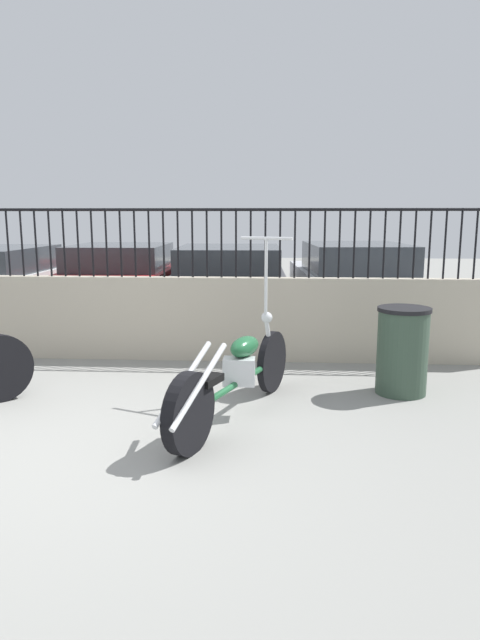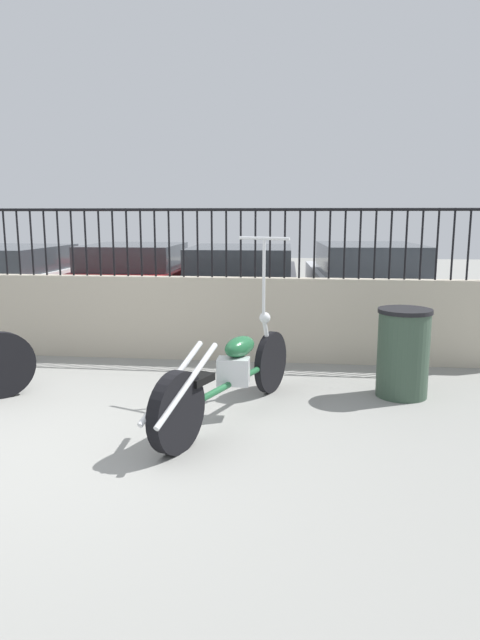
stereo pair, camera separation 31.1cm
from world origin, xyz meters
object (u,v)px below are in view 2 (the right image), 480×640
(car_red, at_px, (137,278))
(car_silver, at_px, (366,282))
(car_white, at_px, (18,279))
(car_dark_grey, at_px, (242,282))
(motorcycle_green, at_px, (224,378))
(trash_bin, at_px, (403,353))

(car_red, height_order, car_silver, car_silver)
(car_white, relative_size, car_red, 1.16)
(car_red, relative_size, car_dark_grey, 0.94)
(motorcycle_green, relative_size, car_white, 0.48)
(car_white, bearing_deg, motorcycle_green, -137.05)
(car_red, bearing_deg, car_dark_grey, -101.05)
(trash_bin, bearing_deg, car_dark_grey, 117.19)
(car_white, bearing_deg, car_dark_grey, -89.73)
(car_white, height_order, car_red, car_red)
(motorcycle_green, bearing_deg, car_dark_grey, 26.05)
(motorcycle_green, relative_size, car_dark_grey, 0.53)
(motorcycle_green, xyz_separation_m, car_white, (-4.44, 4.95, 0.24))
(motorcycle_green, height_order, car_silver, motorcycle_green)
(car_silver, bearing_deg, trash_bin, 175.29)
(car_dark_grey, bearing_deg, car_silver, -90.44)
(trash_bin, height_order, car_dark_grey, car_dark_grey)
(motorcycle_green, height_order, trash_bin, motorcycle_green)
(trash_bin, xyz_separation_m, car_red, (-3.97, 4.31, 0.21))
(car_dark_grey, distance_m, car_silver, 2.09)
(motorcycle_green, xyz_separation_m, car_red, (-2.32, 5.23, 0.26))
(trash_bin, height_order, car_silver, car_silver)
(car_dark_grey, relative_size, car_silver, 0.94)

